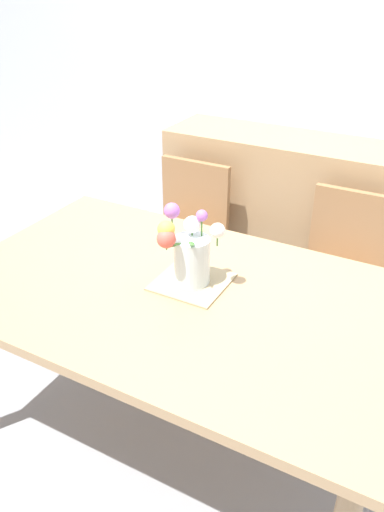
{
  "coord_description": "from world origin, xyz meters",
  "views": [
    {
      "loc": [
        0.84,
        -1.4,
        1.86
      ],
      "look_at": [
        0.04,
        0.07,
        0.89
      ],
      "focal_mm": 35.93,
      "sensor_mm": 36.0,
      "label": 1
    }
  ],
  "objects_px": {
    "flower_vase": "(189,251)",
    "dresser": "(281,218)",
    "chair_left": "(186,230)",
    "dining_table": "(176,306)",
    "chair_right": "(342,269)"
  },
  "relations": [
    {
      "from": "flower_vase",
      "to": "chair_right",
      "type": "bearing_deg",
      "value": 62.93
    },
    {
      "from": "dresser",
      "to": "dining_table",
      "type": "bearing_deg",
      "value": -88.47
    },
    {
      "from": "chair_left",
      "to": "dresser",
      "type": "xyz_separation_m",
      "value": [
        0.41,
        0.44,
        -0.02
      ]
    },
    {
      "from": "dining_table",
      "to": "chair_left",
      "type": "xyz_separation_m",
      "value": [
        -0.45,
        0.89,
        -0.17
      ]
    },
    {
      "from": "chair_right",
      "to": "chair_left",
      "type": "bearing_deg",
      "value": 0.0
    },
    {
      "from": "chair_right",
      "to": "dining_table",
      "type": "bearing_deg",
      "value": 63.05
    },
    {
      "from": "chair_left",
      "to": "flower_vase",
      "type": "relative_size",
      "value": 2.92
    },
    {
      "from": "flower_vase",
      "to": "dresser",
      "type": "bearing_deg",
      "value": 92.84
    },
    {
      "from": "dining_table",
      "to": "flower_vase",
      "type": "bearing_deg",
      "value": 64.89
    },
    {
      "from": "dining_table",
      "to": "chair_right",
      "type": "distance_m",
      "value": 1.01
    },
    {
      "from": "chair_left",
      "to": "dining_table",
      "type": "bearing_deg",
      "value": 116.95
    },
    {
      "from": "chair_left",
      "to": "dresser",
      "type": "distance_m",
      "value": 0.61
    },
    {
      "from": "chair_right",
      "to": "flower_vase",
      "type": "distance_m",
      "value": 1.01
    },
    {
      "from": "chair_right",
      "to": "flower_vase",
      "type": "bearing_deg",
      "value": 62.93
    },
    {
      "from": "chair_right",
      "to": "dresser",
      "type": "relative_size",
      "value": 0.64
    }
  ]
}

